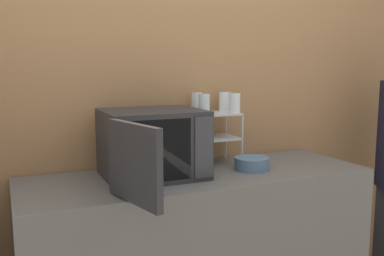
{
  "coord_description": "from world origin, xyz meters",
  "views": [
    {
      "loc": [
        -0.92,
        -1.66,
        1.49
      ],
      "look_at": [
        -0.03,
        0.34,
        1.17
      ],
      "focal_mm": 40.0,
      "sensor_mm": 36.0,
      "label": 1
    }
  ],
  "objects_px": {
    "microwave": "(152,144)",
    "dish_rack": "(215,127)",
    "bowl": "(252,164)",
    "glass_back_right": "(224,101)",
    "glass_front_right": "(235,103)",
    "glass_front_left": "(204,104)",
    "glass_back_left": "(197,102)"
  },
  "relations": [
    {
      "from": "dish_rack",
      "to": "glass_back_right",
      "type": "xyz_separation_m",
      "value": [
        0.09,
        0.06,
        0.14
      ]
    },
    {
      "from": "microwave",
      "to": "dish_rack",
      "type": "xyz_separation_m",
      "value": [
        0.43,
        0.16,
        0.04
      ]
    },
    {
      "from": "microwave",
      "to": "glass_back_left",
      "type": "bearing_deg",
      "value": 32.59
    },
    {
      "from": "glass_back_right",
      "to": "glass_front_right",
      "type": "distance_m",
      "value": 0.13
    },
    {
      "from": "microwave",
      "to": "glass_back_left",
      "type": "distance_m",
      "value": 0.45
    },
    {
      "from": "dish_rack",
      "to": "glass_back_right",
      "type": "distance_m",
      "value": 0.18
    },
    {
      "from": "glass_front_left",
      "to": "glass_back_right",
      "type": "height_order",
      "value": "same"
    },
    {
      "from": "dish_rack",
      "to": "glass_front_left",
      "type": "bearing_deg",
      "value": -150.22
    },
    {
      "from": "microwave",
      "to": "dish_rack",
      "type": "relative_size",
      "value": 2.66
    },
    {
      "from": "glass_back_right",
      "to": "glass_front_right",
      "type": "relative_size",
      "value": 1.0
    },
    {
      "from": "glass_back_right",
      "to": "bowl",
      "type": "height_order",
      "value": "glass_back_right"
    },
    {
      "from": "glass_front_right",
      "to": "bowl",
      "type": "bearing_deg",
      "value": -83.15
    },
    {
      "from": "dish_rack",
      "to": "glass_front_left",
      "type": "distance_m",
      "value": 0.18
    },
    {
      "from": "glass_back_right",
      "to": "glass_back_left",
      "type": "xyz_separation_m",
      "value": [
        -0.18,
        0.0,
        0.0
      ]
    },
    {
      "from": "glass_back_left",
      "to": "bowl",
      "type": "bearing_deg",
      "value": -55.55
    },
    {
      "from": "microwave",
      "to": "glass_back_left",
      "type": "xyz_separation_m",
      "value": [
        0.35,
        0.22,
        0.18
      ]
    },
    {
      "from": "microwave",
      "to": "glass_front_right",
      "type": "distance_m",
      "value": 0.56
    },
    {
      "from": "glass_front_left",
      "to": "glass_back_left",
      "type": "distance_m",
      "value": 0.12
    },
    {
      "from": "bowl",
      "to": "dish_rack",
      "type": "bearing_deg",
      "value": 116.83
    },
    {
      "from": "glass_front_left",
      "to": "glass_back_right",
      "type": "distance_m",
      "value": 0.22
    },
    {
      "from": "microwave",
      "to": "glass_back_right",
      "type": "bearing_deg",
      "value": 22.86
    },
    {
      "from": "microwave",
      "to": "glass_front_left",
      "type": "xyz_separation_m",
      "value": [
        0.34,
        0.11,
        0.18
      ]
    },
    {
      "from": "glass_front_right",
      "to": "dish_rack",
      "type": "bearing_deg",
      "value": 145.83
    },
    {
      "from": "glass_front_right",
      "to": "glass_front_left",
      "type": "bearing_deg",
      "value": 176.97
    },
    {
      "from": "glass_back_right",
      "to": "glass_front_right",
      "type": "height_order",
      "value": "same"
    },
    {
      "from": "dish_rack",
      "to": "microwave",
      "type": "bearing_deg",
      "value": -159.78
    },
    {
      "from": "microwave",
      "to": "dish_rack",
      "type": "bearing_deg",
      "value": 20.22
    },
    {
      "from": "glass_front_right",
      "to": "glass_back_left",
      "type": "relative_size",
      "value": 1.0
    },
    {
      "from": "glass_front_left",
      "to": "glass_front_right",
      "type": "distance_m",
      "value": 0.19
    },
    {
      "from": "glass_back_left",
      "to": "bowl",
      "type": "height_order",
      "value": "glass_back_left"
    },
    {
      "from": "glass_front_left",
      "to": "glass_back_left",
      "type": "height_order",
      "value": "same"
    },
    {
      "from": "dish_rack",
      "to": "bowl",
      "type": "height_order",
      "value": "dish_rack"
    }
  ]
}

